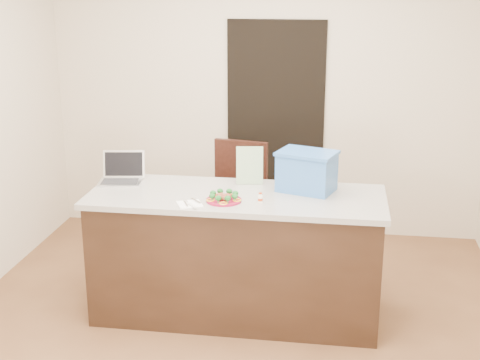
# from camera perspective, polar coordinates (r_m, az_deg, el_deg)

# --- Properties ---
(ground) EXTENTS (4.00, 4.00, 0.00)m
(ground) POSITION_cam_1_polar(r_m,az_deg,el_deg) (4.78, -0.78, -12.69)
(ground) COLOR brown
(ground) RESTS_ON ground
(room_shell) EXTENTS (4.00, 4.00, 4.00)m
(room_shell) POSITION_cam_1_polar(r_m,az_deg,el_deg) (4.22, -0.87, 6.77)
(room_shell) COLOR white
(room_shell) RESTS_ON ground
(doorway) EXTENTS (0.90, 0.02, 2.00)m
(doorway) POSITION_cam_1_polar(r_m,az_deg,el_deg) (6.26, 3.03, 4.37)
(doorway) COLOR black
(doorway) RESTS_ON ground
(island) EXTENTS (2.06, 0.76, 0.92)m
(island) POSITION_cam_1_polar(r_m,az_deg,el_deg) (4.80, -0.32, -6.42)
(island) COLOR black
(island) RESTS_ON ground
(plate) EXTENTS (0.24, 0.24, 0.02)m
(plate) POSITION_cam_1_polar(r_m,az_deg,el_deg) (4.49, -1.39, -1.72)
(plate) COLOR maroon
(plate) RESTS_ON island
(meatballs) EXTENTS (0.10, 0.10, 0.04)m
(meatballs) POSITION_cam_1_polar(r_m,az_deg,el_deg) (4.49, -1.42, -1.43)
(meatballs) COLOR brown
(meatballs) RESTS_ON plate
(broccoli) EXTENTS (0.20, 0.20, 0.04)m
(broccoli) POSITION_cam_1_polar(r_m,az_deg,el_deg) (4.48, -1.39, -1.26)
(broccoli) COLOR #13481B
(broccoli) RESTS_ON plate
(pepper_rings) EXTENTS (0.23, 0.23, 0.01)m
(pepper_rings) POSITION_cam_1_polar(r_m,az_deg,el_deg) (4.49, -1.39, -1.61)
(pepper_rings) COLOR yellow
(pepper_rings) RESTS_ON plate
(napkin) EXTENTS (0.20, 0.20, 0.01)m
(napkin) POSITION_cam_1_polar(r_m,az_deg,el_deg) (4.44, -4.32, -2.06)
(napkin) COLOR white
(napkin) RESTS_ON island
(fork) EXTENTS (0.05, 0.13, 0.00)m
(fork) POSITION_cam_1_polar(r_m,az_deg,el_deg) (4.45, -4.56, -1.95)
(fork) COLOR #B2B2B6
(fork) RESTS_ON napkin
(knife) EXTENTS (0.09, 0.20, 0.01)m
(knife) POSITION_cam_1_polar(r_m,az_deg,el_deg) (4.41, -4.00, -2.08)
(knife) COLOR silver
(knife) RESTS_ON napkin
(yogurt_bottle) EXTENTS (0.03, 0.03, 0.07)m
(yogurt_bottle) POSITION_cam_1_polar(r_m,az_deg,el_deg) (4.46, 1.75, -1.59)
(yogurt_bottle) COLOR white
(yogurt_bottle) RESTS_ON island
(laptop) EXTENTS (0.33, 0.28, 0.22)m
(laptop) POSITION_cam_1_polar(r_m,az_deg,el_deg) (4.99, -10.04, 0.56)
(laptop) COLOR silver
(laptop) RESTS_ON island
(leaflet) EXTENTS (0.20, 0.07, 0.27)m
(leaflet) POSITION_cam_1_polar(r_m,az_deg,el_deg) (4.83, 0.83, 1.25)
(leaflet) COLOR silver
(leaflet) RESTS_ON island
(blue_box) EXTENTS (0.46, 0.39, 0.28)m
(blue_box) POSITION_cam_1_polar(r_m,az_deg,el_deg) (4.69, 5.72, 0.77)
(blue_box) COLOR #3166B4
(blue_box) RESTS_ON island
(chair) EXTENTS (0.55, 0.55, 1.05)m
(chair) POSITION_cam_1_polar(r_m,az_deg,el_deg) (5.61, -0.09, -1.39)
(chair) COLOR black
(chair) RESTS_ON ground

